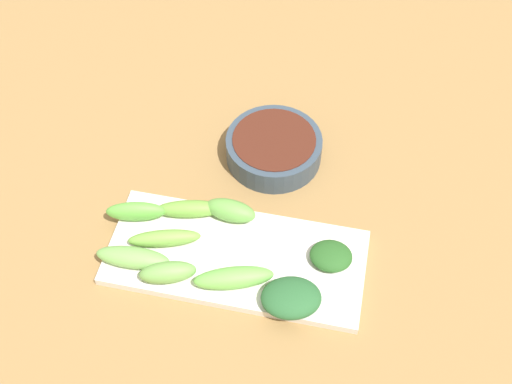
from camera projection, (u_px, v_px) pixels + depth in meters
The scene contains 12 objects.
tabletop at pixel (253, 220), 0.86m from camera, with size 2.10×2.10×0.02m, color olive.
sauce_bowl at pixel (274, 147), 0.90m from camera, with size 0.14×0.14×0.04m.
serving_plate at pixel (236, 257), 0.81m from camera, with size 0.14×0.33×0.01m, color silver.
broccoli_stalk_0 at pixel (230, 210), 0.83m from camera, with size 0.03×0.07×0.03m, color #66A646.
broccoli_stalk_1 at pixel (136, 211), 0.83m from camera, with size 0.02×0.08×0.03m, color #62B441.
broccoli_stalk_2 at pixel (168, 272), 0.77m from camera, with size 0.03×0.07×0.03m, color #6CA34C.
broccoli_stalk_3 at pixel (133, 258), 0.79m from camera, with size 0.03×0.09×0.02m, color #74AE53.
broccoli_leafy_4 at pixel (331, 256), 0.79m from camera, with size 0.05×0.05×0.02m, color #275921.
broccoli_stalk_5 at pixel (164, 238), 0.81m from camera, with size 0.02×0.09×0.02m, color #73A942.
broccoli_stalk_6 at pixel (238, 279), 0.77m from camera, with size 0.03×0.10×0.03m, color #6AB649.
broccoli_stalk_7 at pixel (190, 209), 0.83m from camera, with size 0.02×0.09×0.02m, color #6DA83D.
broccoli_leafy_8 at pixel (291, 298), 0.75m from camera, with size 0.06×0.07×0.03m, color #285D2F.
Camera 1 is at (0.48, 0.10, 0.72)m, focal length 44.73 mm.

